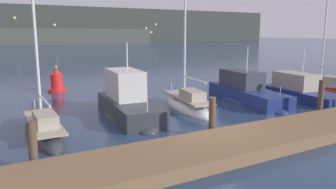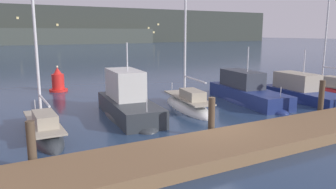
# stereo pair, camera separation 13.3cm
# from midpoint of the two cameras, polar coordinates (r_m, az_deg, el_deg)

# --- Properties ---
(ground_plane) EXTENTS (400.00, 400.00, 0.00)m
(ground_plane) POSITION_cam_midpoint_polar(r_m,az_deg,el_deg) (14.23, 6.60, -7.03)
(ground_plane) COLOR navy
(dock) EXTENTS (36.43, 2.80, 0.45)m
(dock) POSITION_cam_midpoint_polar(r_m,az_deg,el_deg) (12.72, 11.81, -8.31)
(dock) COLOR brown
(dock) RESTS_ON ground
(mooring_pile_1) EXTENTS (0.28, 0.28, 1.63)m
(mooring_pile_1) POSITION_cam_midpoint_polar(r_m,az_deg,el_deg) (11.26, -22.79, -8.33)
(mooring_pile_1) COLOR #4C3D2D
(mooring_pile_1) RESTS_ON ground
(mooring_pile_2) EXTENTS (0.28, 0.28, 1.70)m
(mooring_pile_2) POSITION_cam_midpoint_polar(r_m,az_deg,el_deg) (13.77, 7.40, -3.97)
(mooring_pile_2) COLOR #4C3D2D
(mooring_pile_2) RESTS_ON ground
(mooring_pile_3) EXTENTS (0.28, 0.28, 1.92)m
(mooring_pile_3) POSITION_cam_midpoint_polar(r_m,az_deg,el_deg) (18.68, 24.85, -0.64)
(mooring_pile_3) COLOR #4C3D2D
(mooring_pile_3) RESTS_ON ground
(sailboat_berth_3) EXTENTS (1.36, 5.53, 7.09)m
(sailboat_berth_3) POSITION_cam_midpoint_polar(r_m,az_deg,el_deg) (15.09, -21.01, -6.23)
(sailboat_berth_3) COLOR #2D3338
(sailboat_berth_3) RESTS_ON ground
(motorboat_berth_4) EXTENTS (2.80, 6.80, 4.31)m
(motorboat_berth_4) POSITION_cam_midpoint_polar(r_m,az_deg,el_deg) (17.23, -7.17, -2.16)
(motorboat_berth_4) COLOR #2D3338
(motorboat_berth_4) RESTS_ON ground
(sailboat_berth_5) EXTENTS (2.35, 5.83, 8.03)m
(sailboat_berth_5) POSITION_cam_midpoint_polar(r_m,az_deg,el_deg) (18.87, 3.23, -2.08)
(sailboat_berth_5) COLOR white
(sailboat_berth_5) RESTS_ON ground
(motorboat_berth_6) EXTENTS (3.21, 7.61, 4.02)m
(motorboat_berth_6) POSITION_cam_midpoint_polar(r_m,az_deg,el_deg) (21.36, 13.24, -0.27)
(motorboat_berth_6) COLOR navy
(motorboat_berth_6) RESTS_ON ground
(motorboat_berth_7) EXTENTS (2.92, 6.78, 3.88)m
(motorboat_berth_7) POSITION_cam_midpoint_polar(r_m,az_deg,el_deg) (23.11, 22.01, -0.19)
(motorboat_berth_7) COLOR navy
(motorboat_berth_7) RESTS_ON ground
(sailboat_berth_8) EXTENTS (1.68, 6.53, 8.65)m
(sailboat_berth_8) POSITION_cam_midpoint_polar(r_m,az_deg,el_deg) (26.98, 25.80, 0.72)
(sailboat_berth_8) COLOR red
(sailboat_berth_8) RESTS_ON ground
(channel_buoy) EXTENTS (1.33, 1.33, 1.92)m
(channel_buoy) POSITION_cam_midpoint_polar(r_m,az_deg,el_deg) (25.72, -18.92, 2.09)
(channel_buoy) COLOR red
(channel_buoy) RESTS_ON ground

